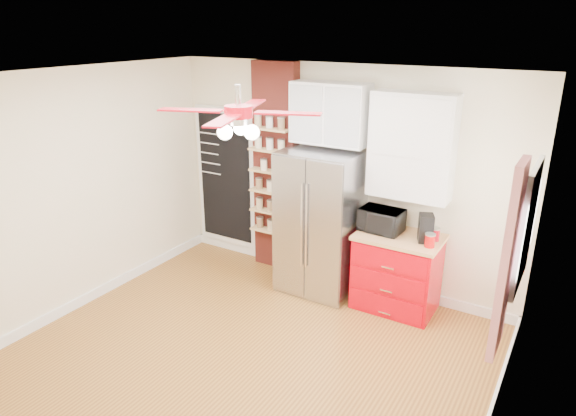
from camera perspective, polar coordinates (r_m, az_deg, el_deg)
The scene contains 21 objects.
floor at distance 5.31m, azimuth -4.62°, elevation -16.20°, with size 4.50×4.50×0.00m, color #9B6927.
ceiling at distance 4.32m, azimuth -5.64°, elevation 14.15°, with size 4.50×4.50×0.00m, color white.
wall_back at distance 6.28m, azimuth 5.64°, elevation 3.39°, with size 4.50×0.02×2.70m, color #F2E2C3.
wall_front at distance 3.43m, azimuth -25.52°, elevation -13.45°, with size 4.50×0.02×2.70m, color #F2E2C3.
wall_left at distance 6.18m, azimuth -22.28°, elevation 1.67°, with size 0.02×4.00×2.70m, color #F2E2C3.
wall_right at distance 3.90m, azimuth 23.22°, elevation -8.97°, with size 0.02×4.00×2.70m, color #F2E2C3.
chalkboard at distance 7.18m, azimuth -6.90°, elevation 3.38°, with size 0.95×0.05×1.95m.
brick_pillar at distance 6.61m, azimuth -1.34°, elevation 4.31°, with size 0.60×0.16×2.70m, color maroon.
fridge at distance 6.14m, azimuth 3.58°, elevation -1.63°, with size 0.90×0.70×1.75m, color #A2A1A6.
upper_glass_cabinet at distance 5.97m, azimuth 4.73°, elevation 10.43°, with size 0.90×0.35×0.70m, color white.
red_cabinet at distance 6.02m, azimuth 11.99°, elevation -6.94°, with size 0.94×0.64×0.90m.
upper_shelf_unit at distance 5.69m, azimuth 13.59°, elevation 6.66°, with size 0.90×0.30×1.15m, color white.
window at distance 4.65m, azimuth 25.03°, elevation -1.89°, with size 0.04×0.75×1.05m, color white.
curtain at distance 4.18m, azimuth 23.21°, elevation -5.49°, with size 0.06×0.40×1.55m, color red.
ceiling_fan at distance 4.35m, azimuth -5.51°, elevation 10.53°, with size 1.40×1.40×0.44m.
toaster_oven at distance 5.87m, azimuth 10.31°, elevation -1.34°, with size 0.47×0.32×0.26m, color black.
coffee_maker at distance 5.69m, azimuth 15.06°, elevation -2.17°, with size 0.15×0.18×0.31m, color black.
canister_left at distance 5.60m, azimuth 15.49°, elevation -3.55°, with size 0.11×0.11×0.13m, color #BB0A0A.
canister_right at distance 5.77m, azimuth 16.02°, elevation -2.89°, with size 0.10×0.10×0.13m, color #A60916.
pantry_jar_oats at distance 6.49m, azimuth -2.69°, elevation 4.80°, with size 0.09×0.09×0.13m, color beige.
pantry_jar_beans at distance 6.42m, azimuth -1.15°, elevation 4.63°, with size 0.08×0.08×0.12m, color #95664C.
Camera 1 is at (2.55, -3.46, 3.13)m, focal length 32.00 mm.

